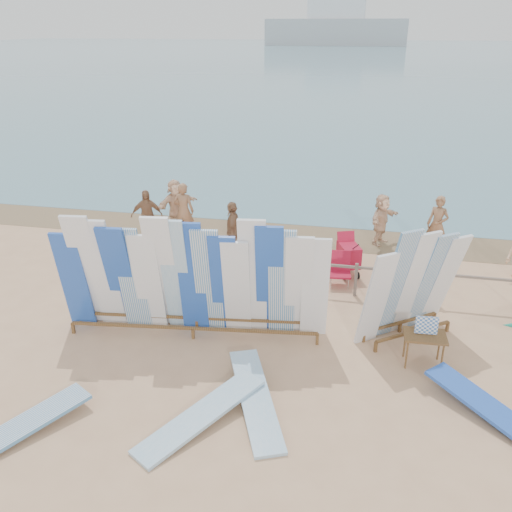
% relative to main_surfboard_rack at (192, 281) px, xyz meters
% --- Properties ---
extents(ground, '(160.00, 160.00, 0.00)m').
position_rel_main_surfboard_rack_xyz_m(ground, '(1.51, -0.33, -1.33)').
color(ground, tan).
rests_on(ground, ground).
extents(ocean, '(320.00, 240.00, 0.02)m').
position_rel_main_surfboard_rack_xyz_m(ocean, '(1.51, 127.67, -1.33)').
color(ocean, slate).
rests_on(ocean, ground).
extents(wet_sand_strip, '(40.00, 2.60, 0.01)m').
position_rel_main_surfboard_rack_xyz_m(wet_sand_strip, '(1.51, 6.87, -1.33)').
color(wet_sand_strip, '#7B6345').
rests_on(wet_sand_strip, ground).
extents(distant_ship, '(45.00, 8.00, 14.00)m').
position_rel_main_surfboard_rack_xyz_m(distant_ship, '(-10.49, 179.67, 3.98)').
color(distant_ship, '#999EA3').
rests_on(distant_ship, ocean).
extents(fence, '(12.08, 0.08, 0.90)m').
position_rel_main_surfboard_rack_xyz_m(fence, '(1.51, 2.67, -0.70)').
color(fence, '#7C6B5E').
rests_on(fence, ground).
extents(main_surfboard_rack, '(6.00, 1.46, 2.95)m').
position_rel_main_surfboard_rack_xyz_m(main_surfboard_rack, '(0.00, 0.00, 0.00)').
color(main_surfboard_rack, brown).
rests_on(main_surfboard_rack, ground).
extents(side_surfboard_rack, '(2.31, 1.98, 2.75)m').
position_rel_main_surfboard_rack_xyz_m(side_surfboard_rack, '(4.73, 0.85, -0.09)').
color(side_surfboard_rack, brown).
rests_on(side_surfboard_rack, ground).
extents(vendor_table, '(0.87, 0.63, 1.12)m').
position_rel_main_surfboard_rack_xyz_m(vendor_table, '(5.00, -0.18, -0.95)').
color(vendor_table, brown).
rests_on(vendor_table, ground).
extents(flat_board_e, '(1.88, 2.60, 0.28)m').
position_rel_main_surfboard_rack_xyz_m(flat_board_e, '(-1.95, -3.90, -1.33)').
color(flat_board_e, silver).
rests_on(flat_board_e, ground).
extents(flat_board_d, '(2.33, 2.26, 0.39)m').
position_rel_main_surfboard_rack_xyz_m(flat_board_d, '(6.13, -1.75, -1.33)').
color(flat_board_d, blue).
rests_on(flat_board_d, ground).
extents(flat_board_b, '(1.90, 2.58, 0.32)m').
position_rel_main_surfboard_rack_xyz_m(flat_board_b, '(1.06, -2.87, -1.33)').
color(flat_board_b, '#86B5D6').
rests_on(flat_board_b, ground).
extents(flat_board_a, '(1.57, 2.70, 0.34)m').
position_rel_main_surfboard_rack_xyz_m(flat_board_a, '(1.90, -2.22, -1.33)').
color(flat_board_a, '#86B5D6').
rests_on(flat_board_a, ground).
extents(beach_chair_left, '(0.64, 0.66, 0.91)m').
position_rel_main_surfboard_rack_xyz_m(beach_chair_left, '(3.06, 3.20, -1.06)').
color(beach_chair_left, '#B3132F').
rests_on(beach_chair_left, ground).
extents(beach_chair_right, '(0.57, 0.59, 0.84)m').
position_rel_main_surfboard_rack_xyz_m(beach_chair_right, '(1.64, 3.48, -1.08)').
color(beach_chair_right, '#B3132F').
rests_on(beach_chair_right, ground).
extents(stroller, '(0.85, 1.00, 1.17)m').
position_rel_main_surfboard_rack_xyz_m(stroller, '(3.24, 3.94, -0.86)').
color(stroller, '#B3132F').
rests_on(stroller, ground).
extents(beachgoer_4, '(0.63, 1.12, 1.80)m').
position_rel_main_surfboard_rack_xyz_m(beachgoer_4, '(-0.18, 4.32, -0.43)').
color(beachgoer_4, '#8C6042').
rests_on(beachgoer_4, ground).
extents(beachgoer_7, '(0.74, 0.62, 1.78)m').
position_rel_main_surfboard_rack_xyz_m(beachgoer_7, '(5.78, 6.15, -0.43)').
color(beachgoer_7, '#8C6042').
rests_on(beachgoer_7, ground).
extents(beachgoer_5, '(1.14, 1.58, 1.64)m').
position_rel_main_surfboard_rack_xyz_m(beachgoer_5, '(4.13, 6.51, -0.51)').
color(beachgoer_5, beige).
rests_on(beachgoer_5, ground).
extents(beachgoer_1, '(0.68, 0.38, 1.86)m').
position_rel_main_surfboard_rack_xyz_m(beachgoer_1, '(-2.18, 5.73, -0.40)').
color(beachgoer_1, '#8C6042').
rests_on(beachgoer_1, ground).
extents(beachgoer_11, '(1.32, 1.62, 1.73)m').
position_rel_main_surfboard_rack_xyz_m(beachgoer_11, '(-2.74, 6.48, -0.46)').
color(beachgoer_11, beige).
rests_on(beachgoer_11, ground).
extents(beachgoer_extra_1, '(1.09, 0.76, 1.71)m').
position_rel_main_surfboard_rack_xyz_m(beachgoer_extra_1, '(-3.24, 5.18, -0.47)').
color(beachgoer_extra_1, '#8C6042').
rests_on(beachgoer_extra_1, ground).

